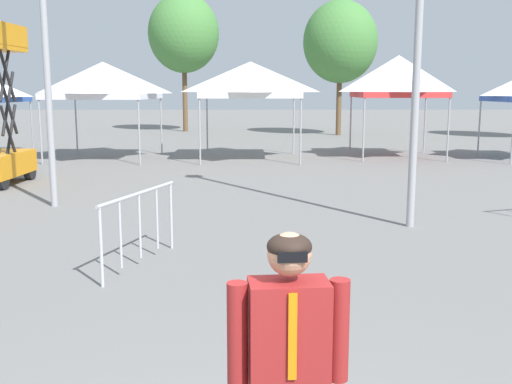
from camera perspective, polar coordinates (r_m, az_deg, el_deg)
canopy_tent_center at (r=22.25m, az=-14.28°, el=10.20°), size 3.74×3.74×3.43m
canopy_tent_left_of_center at (r=21.51m, az=-0.55°, el=10.59°), size 3.49×3.49×3.43m
canopy_tent_behind_center at (r=22.75m, az=13.32°, el=10.60°), size 3.07×3.07×3.69m
person_foreground at (r=3.34m, az=3.07°, el=-16.38°), size 0.65×0.28×1.78m
tree_behind_tents_left at (r=36.02m, az=-6.86°, el=14.67°), size 4.08×4.08×7.87m
tree_behind_tents_right at (r=33.15m, az=7.99°, el=13.89°), size 3.94×3.94×7.11m
crowd_barrier_near_person at (r=8.66m, az=-10.99°, el=-2.07°), size 0.72×2.01×1.08m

